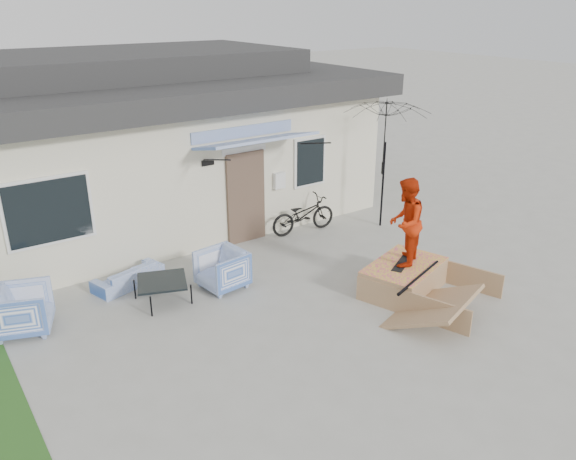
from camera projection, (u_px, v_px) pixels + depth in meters
ground at (336, 341)px, 9.39m from camera, size 90.00×90.00×0.00m
house at (141, 136)px, 14.73m from camera, size 10.80×8.49×4.10m
loveseat at (128, 273)px, 11.11m from camera, size 1.45×0.78×0.54m
armchair_left at (23, 307)px, 9.52m from camera, size 1.06×1.09×0.89m
armchair_right at (222, 268)px, 10.98m from camera, size 0.86×0.91×0.84m
coffee_table at (163, 291)px, 10.54m from camera, size 1.12×1.12×0.43m
bicycle at (303, 211)px, 13.59m from camera, size 1.72×0.73×1.07m
patio_umbrella at (385, 157)px, 13.53m from camera, size 2.39×2.28×2.20m
skate_ramp at (404, 278)px, 10.91m from camera, size 2.22×2.57×0.54m
skateboard at (402, 263)px, 10.83m from camera, size 0.79×0.55×0.05m
skater at (406, 221)px, 10.51m from camera, size 1.03×0.97×1.67m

